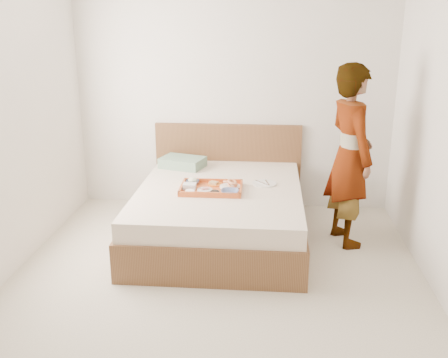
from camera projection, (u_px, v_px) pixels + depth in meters
name	position (u px, v px, depth m)	size (l,w,h in m)	color
ground	(215.00, 289.00, 4.16)	(3.50, 4.00, 0.01)	beige
wall_back	(233.00, 92.00, 5.66)	(3.50, 0.01, 2.60)	silver
wall_front	(155.00, 251.00, 1.86)	(3.50, 0.01, 2.60)	silver
bed	(220.00, 213.00, 5.03)	(1.65, 2.00, 0.53)	brown
headboard	(228.00, 165.00, 5.89)	(1.65, 0.06, 0.95)	brown
pillow	(183.00, 162.00, 5.60)	(0.45, 0.31, 0.11)	gray
tray	(211.00, 188.00, 4.86)	(0.58, 0.42, 0.05)	#CE612D
prawn_plate	(230.00, 187.00, 4.91)	(0.20, 0.20, 0.01)	white
navy_bowl_big	(230.00, 192.00, 4.72)	(0.16, 0.16, 0.04)	navy
sauce_dish	(215.00, 193.00, 4.71)	(0.08, 0.08, 0.03)	black
meat_plate	(205.00, 190.00, 4.83)	(0.14, 0.14, 0.01)	white
bread_plate	(215.00, 184.00, 4.98)	(0.14, 0.14, 0.01)	orange
salad_bowl	(193.00, 182.00, 5.00)	(0.13, 0.13, 0.04)	navy
plastic_tub	(190.00, 186.00, 4.85)	(0.12, 0.10, 0.05)	silver
cheese_round	(190.00, 192.00, 4.74)	(0.08, 0.08, 0.03)	white
dinner_plate	(264.00, 183.00, 5.05)	(0.24, 0.24, 0.01)	white
person	(350.00, 156.00, 4.80)	(0.63, 0.41, 1.72)	silver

